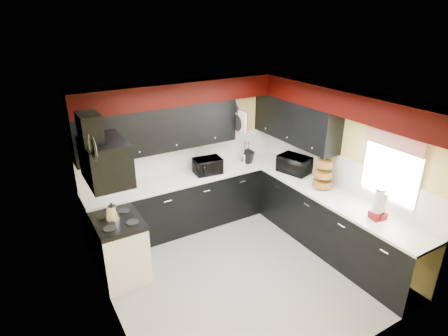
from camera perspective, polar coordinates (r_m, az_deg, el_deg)
name	(u,v)px	position (r m, az deg, el deg)	size (l,w,h in m)	color
ground	(241,270)	(5.67, 2.55, -15.26)	(3.60, 3.60, 0.00)	gray
wall_back	(185,153)	(6.44, -6.00, 2.34)	(3.60, 0.06, 2.50)	#E0C666
wall_right	(339,167)	(6.09, 17.12, 0.15)	(0.06, 3.60, 2.50)	#E0C666
wall_left	(106,231)	(4.39, -17.53, -9.19)	(0.06, 3.60, 2.50)	#E0C666
ceiling	(244,101)	(4.57, 3.10, 10.19)	(3.60, 3.60, 0.06)	white
cab_back	(194,201)	(6.52, -4.59, -5.05)	(3.60, 0.60, 0.90)	black
cab_right	(333,225)	(6.06, 16.34, -8.36)	(0.60, 3.00, 0.90)	black
counter_back	(193,176)	(6.32, -4.72, -1.28)	(3.62, 0.64, 0.04)	white
counter_right	(337,198)	(5.84, 16.85, -4.41)	(0.64, 3.02, 0.04)	white
splash_back	(185,156)	(6.46, -5.94, 1.82)	(3.60, 0.02, 0.50)	white
splash_right	(338,171)	(6.11, 16.99, -0.39)	(0.02, 3.60, 0.50)	white
upper_back	(159,129)	(5.93, -9.89, 5.91)	(2.60, 0.35, 0.70)	black
upper_right	(295,121)	(6.40, 10.75, 7.10)	(0.35, 1.80, 0.70)	black
soffit_back	(187,92)	(5.99, -5.68, 11.48)	(3.60, 0.36, 0.35)	black
soffit_right	(349,102)	(5.53, 18.49, 9.46)	(0.36, 3.24, 0.35)	black
stove	(121,250)	(5.50, -15.40, -11.99)	(0.60, 0.75, 0.86)	white
cooktop	(117,222)	(5.26, -15.93, -7.87)	(0.62, 0.77, 0.06)	black
hood	(105,161)	(4.87, -17.62, 1.05)	(0.50, 0.78, 0.55)	black
hood_duct	(90,130)	(4.71, -19.75, 5.48)	(0.24, 0.40, 0.40)	black
window	(392,169)	(5.46, 24.19, -0.15)	(0.03, 0.86, 0.96)	white
valance	(394,141)	(5.29, 24.53, 3.72)	(0.04, 0.88, 0.20)	red
pan_top	(234,107)	(6.38, 1.46, 9.31)	(0.03, 0.22, 0.40)	black
pan_mid	(237,123)	(6.34, 2.06, 6.87)	(0.03, 0.28, 0.46)	black
pan_low	(229,121)	(6.56, 0.83, 7.17)	(0.03, 0.24, 0.42)	black
cut_board	(242,122)	(6.23, 2.74, 7.06)	(0.03, 0.26, 0.35)	white
baskets	(323,174)	(5.96, 14.85, -0.84)	(0.27, 0.27, 0.50)	brown
clock	(92,148)	(4.24, -19.41, 2.94)	(0.03, 0.30, 0.30)	black
deco_plate	(365,109)	(5.55, 20.74, 8.41)	(0.03, 0.24, 0.24)	white
toaster_oven	(208,166)	(6.33, -2.46, 0.33)	(0.45, 0.38, 0.26)	black
microwave	(294,164)	(6.46, 10.69, 0.56)	(0.53, 0.36, 0.29)	black
utensil_crock	(246,158)	(6.81, 3.44, 1.56)	(0.16, 0.16, 0.17)	white
knife_block	(248,157)	(6.76, 3.70, 1.73)	(0.11, 0.16, 0.25)	black
kettle	(112,212)	(5.25, -16.67, -6.46)	(0.21, 0.21, 0.18)	silver
dispenser_a	(382,207)	(5.37, 22.96, -5.55)	(0.13, 0.13, 0.34)	#740304
dispenser_b	(379,204)	(5.33, 22.49, -5.13)	(0.16, 0.16, 0.43)	#5F0900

